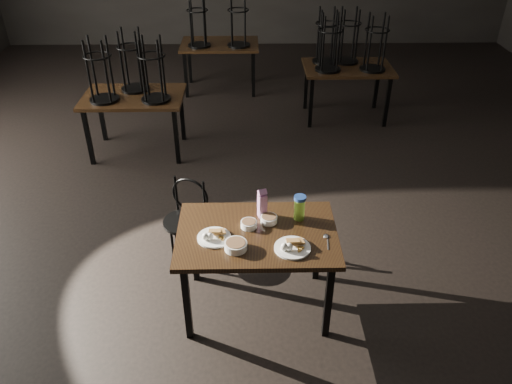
{
  "coord_description": "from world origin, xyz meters",
  "views": [
    {
      "loc": [
        -0.17,
        -4.24,
        3.03
      ],
      "look_at": [
        -0.11,
        -0.89,
        0.85
      ],
      "focal_mm": 35.0,
      "sensor_mm": 36.0,
      "label": 1
    }
  ],
  "objects_px": {
    "juice_carton": "(262,204)",
    "water_bottle": "(300,207)",
    "bentwood_chair": "(186,214)",
    "main_table": "(257,241)"
  },
  "relations": [
    {
      "from": "main_table",
      "to": "juice_carton",
      "type": "xyz_separation_m",
      "value": [
        0.04,
        0.21,
        0.19
      ]
    },
    {
      "from": "water_bottle",
      "to": "bentwood_chair",
      "type": "height_order",
      "value": "water_bottle"
    },
    {
      "from": "juice_carton",
      "to": "bentwood_chair",
      "type": "xyz_separation_m",
      "value": [
        -0.66,
        0.45,
        -0.41
      ]
    },
    {
      "from": "main_table",
      "to": "juice_carton",
      "type": "relative_size",
      "value": 4.82
    },
    {
      "from": "water_bottle",
      "to": "bentwood_chair",
      "type": "relative_size",
      "value": 0.26
    },
    {
      "from": "water_bottle",
      "to": "bentwood_chair",
      "type": "bearing_deg",
      "value": 152.69
    },
    {
      "from": "main_table",
      "to": "water_bottle",
      "type": "xyz_separation_m",
      "value": [
        0.33,
        0.17,
        0.18
      ]
    },
    {
      "from": "juice_carton",
      "to": "water_bottle",
      "type": "bearing_deg",
      "value": -7.0
    },
    {
      "from": "main_table",
      "to": "bentwood_chair",
      "type": "xyz_separation_m",
      "value": [
        -0.61,
        0.66,
        -0.21
      ]
    },
    {
      "from": "juice_carton",
      "to": "water_bottle",
      "type": "height_order",
      "value": "juice_carton"
    }
  ]
}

